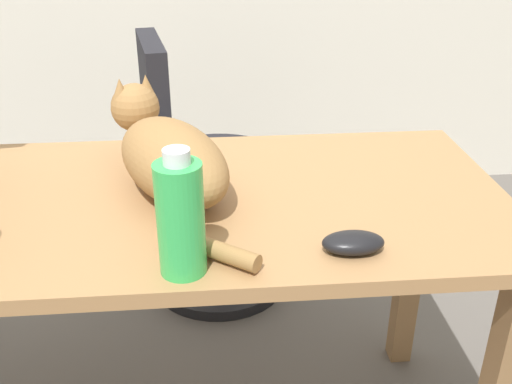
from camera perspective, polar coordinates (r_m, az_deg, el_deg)
The scene contains 5 objects.
desk at distance 1.29m, azimuth -13.78°, elevation -4.63°, with size 1.66×0.65×0.72m.
office_chair at distance 2.00m, azimuth -5.19°, elevation 0.21°, with size 0.49×0.48×0.89m.
cat at distance 1.22m, azimuth -8.50°, elevation 3.65°, with size 0.31×0.57×0.20m.
computer_mouse at distance 1.04m, azimuth 9.38°, elevation -4.85°, with size 0.11×0.06×0.04m, color black.
spray_bottle at distance 0.94m, azimuth -7.32°, elevation -2.45°, with size 0.08×0.08×0.22m.
Camera 1 is at (0.21, -1.09, 1.28)m, focal length 41.33 mm.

